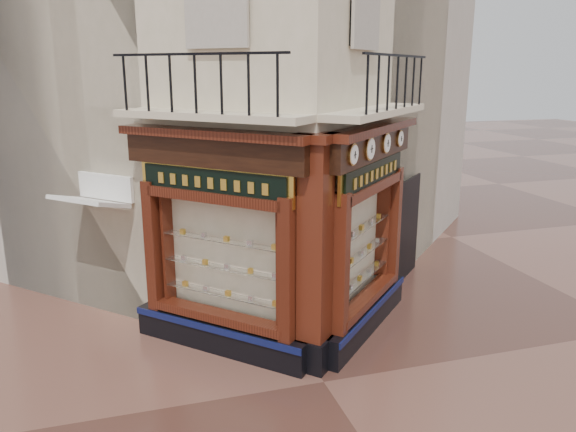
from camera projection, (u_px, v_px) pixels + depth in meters
name	position (u px, v px, depth m)	size (l,w,h in m)	color
ground	(324.00, 382.00, 9.12)	(80.00, 80.00, 0.00)	#472921
main_building	(238.00, 22.00, 13.30)	(8.00, 8.00, 12.00)	beige
neighbour_left	(129.00, 47.00, 15.03)	(8.00, 8.00, 11.00)	#B7AC9F
neighbour_right	(304.00, 49.00, 16.41)	(8.00, 8.00, 11.00)	#B7AC9F
shopfront_left	(218.00, 246.00, 9.68)	(2.86, 2.86, 3.98)	black
shopfront_right	(367.00, 232.00, 10.46)	(2.86, 2.86, 3.98)	black
corner_pilaster	(315.00, 259.00, 9.09)	(0.85, 0.85, 3.98)	black
balcony	(297.00, 113.00, 9.42)	(5.94, 2.97, 1.03)	beige
clock_a	(353.00, 155.00, 8.85)	(0.29, 0.29, 0.36)	#AA7D38
clock_b	(370.00, 149.00, 9.50)	(0.32, 0.32, 0.41)	#AA7D38
clock_c	(386.00, 143.00, 10.23)	(0.30, 0.30, 0.38)	#AA7D38
clock_d	(400.00, 138.00, 10.92)	(0.27, 0.27, 0.33)	#AA7D38
awning	(100.00, 323.00, 11.22)	(1.37, 0.82, 0.08)	white
signboard_left	(213.00, 183.00, 9.33)	(2.20, 2.20, 0.59)	gold
signboard_right	(373.00, 173.00, 10.14)	(2.20, 2.20, 0.59)	gold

